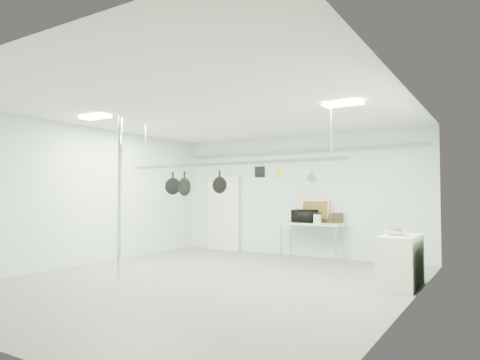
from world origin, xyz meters
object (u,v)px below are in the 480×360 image
Objects in this scene: microwave at (305,216)px; skillet_right at (220,182)px; pot_rack at (226,162)px; skillet_mid at (184,184)px; prep_table at (312,226)px; fruit_bowl at (395,233)px; side_cabinet at (401,261)px; coffee_canister at (317,219)px; skillet_left at (173,183)px; chrome_pole at (120,195)px.

microwave is 1.29× the size of skillet_right.
pot_rack is 9.46× the size of skillet_mid.
prep_table is 3.36m from fruit_bowl.
coffee_canister reaches higher than side_cabinet.
prep_table is 3.86m from skillet_left.
chrome_pole is 6.92× the size of skillet_left.
skillet_left reaches higher than side_cabinet.
skillet_mid is at bearing -113.10° from prep_table.
skillet_right reaches higher than fruit_bowl.
side_cabinet is at bearing 22.41° from chrome_pole.
prep_table is 0.33× the size of pot_rack.
microwave is (-2.75, 2.23, 0.62)m from side_cabinet.
skillet_right is at bearing -99.31° from prep_table.
coffee_canister is (0.19, -0.12, 0.19)m from prep_table.
pot_rack reaches higher than side_cabinet.
skillet_left and skillet_right have the same top height.
fruit_bowl is 0.76× the size of skillet_left.
pot_rack is at bearing -159.55° from side_cabinet.
pot_rack reaches higher than skillet_mid.
skillet_mid is (0.31, 0.00, -0.02)m from skillet_left.
skillet_left is (-1.32, 0.00, -0.38)m from pot_rack.
fruit_bowl is 3.33m from skillet_right.
pot_rack is at bearing -16.99° from skillet_left.
coffee_canister is at bearing -32.59° from prep_table.
side_cabinet is 4.33m from skillet_mid.
side_cabinet is 3.57m from skillet_right.
coffee_canister is 3.14m from fruit_bowl.
microwave is at bearing 82.52° from skillet_right.
chrome_pole is 1.10m from skillet_left.
pot_rack is at bearing 25.35° from chrome_pole.
prep_table is at bearing 83.09° from pot_rack.
prep_table is at bearing 175.67° from microwave.
prep_table is 3.39m from side_cabinet.
skillet_left is (-4.27, -1.10, 1.40)m from side_cabinet.
skillet_left is (-1.72, -3.30, 1.02)m from prep_table.
pot_rack reaches higher than prep_table.
microwave is at bearing 141.03° from side_cabinet.
skillet_left is (-1.91, -3.18, 0.84)m from coffee_canister.
skillet_right is (0.87, 0.00, 0.03)m from skillet_mid.
skillet_mid is (0.89, 0.90, 0.23)m from chrome_pole.
side_cabinet is 2.65× the size of skillet_right.
coffee_canister is (2.49, 4.08, -0.58)m from chrome_pole.
skillet_mid is at bearing -116.74° from coffee_canister.
prep_table is at bearing 45.54° from skillet_left.
side_cabinet is at bearing -40.79° from prep_table.
skillet_left is 1.17m from skillet_right.
coffee_canister is at bearing 75.34° from skillet_right.
skillet_right is at bearing -161.09° from fruit_bowl.
coffee_canister is 3.37m from skillet_right.
pot_rack is at bearing -96.91° from prep_table.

